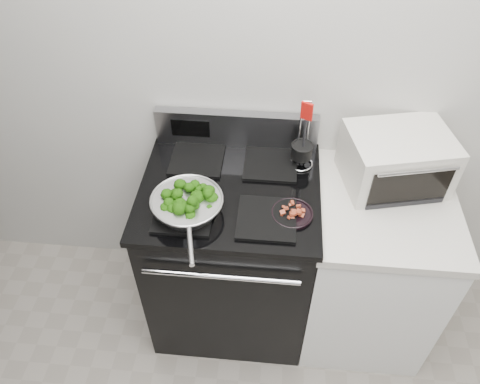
# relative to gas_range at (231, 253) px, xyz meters

# --- Properties ---
(back_wall) EXTENTS (4.00, 0.02, 2.70)m
(back_wall) POSITION_rel_gas_range_xyz_m (0.30, 0.34, 0.86)
(back_wall) COLOR beige
(back_wall) RESTS_ON ground
(gas_range) EXTENTS (0.79, 0.69, 1.13)m
(gas_range) POSITION_rel_gas_range_xyz_m (0.00, 0.00, 0.00)
(gas_range) COLOR black
(gas_range) RESTS_ON floor
(counter) EXTENTS (0.62, 0.68, 0.92)m
(counter) POSITION_rel_gas_range_xyz_m (0.68, -0.00, -0.03)
(counter) COLOR white
(counter) RESTS_ON floor
(skillet) EXTENTS (0.30, 0.47, 0.06)m
(skillet) POSITION_rel_gas_range_xyz_m (-0.16, -0.16, 0.51)
(skillet) COLOR silver
(skillet) RESTS_ON gas_range
(broccoli_pile) EXTENTS (0.24, 0.24, 0.08)m
(broccoli_pile) POSITION_rel_gas_range_xyz_m (-0.16, -0.16, 0.53)
(broccoli_pile) COLOR black
(broccoli_pile) RESTS_ON skillet
(bacon_plate) EXTENTS (0.17, 0.17, 0.04)m
(bacon_plate) POSITION_rel_gas_range_xyz_m (0.27, -0.14, 0.48)
(bacon_plate) COLOR black
(bacon_plate) RESTS_ON gas_range
(utensil_holder) EXTENTS (0.11, 0.11, 0.35)m
(utensil_holder) POSITION_rel_gas_range_xyz_m (0.31, 0.18, 0.53)
(utensil_holder) COLOR silver
(utensil_holder) RESTS_ON gas_range
(toaster_oven) EXTENTS (0.49, 0.41, 0.25)m
(toaster_oven) POSITION_rel_gas_range_xyz_m (0.71, 0.14, 0.56)
(toaster_oven) COLOR silver
(toaster_oven) RESTS_ON counter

